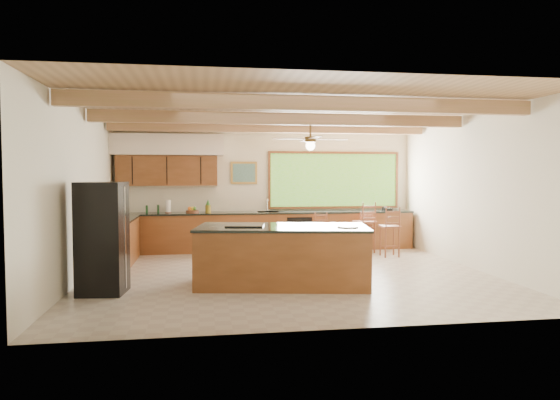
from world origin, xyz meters
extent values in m
plane|color=#BAAE9A|center=(0.00, 0.00, 0.00)|extent=(7.20, 7.20, 0.00)
cube|color=silver|center=(0.00, 3.25, 1.50)|extent=(7.20, 0.04, 3.00)
cube|color=silver|center=(0.00, -3.25, 1.50)|extent=(7.20, 0.04, 3.00)
cube|color=silver|center=(-3.60, 0.00, 1.50)|extent=(0.04, 6.50, 3.00)
cube|color=silver|center=(3.60, 0.00, 1.50)|extent=(0.04, 6.50, 3.00)
cube|color=#9F784F|center=(0.00, 0.00, 3.00)|extent=(7.20, 6.50, 0.04)
cube|color=#A57052|center=(0.00, -1.60, 2.86)|extent=(7.10, 0.15, 0.22)
cube|color=#A57052|center=(0.00, 0.50, 2.86)|extent=(7.10, 0.15, 0.22)
cube|color=#A57052|center=(0.00, 2.30, 2.86)|extent=(7.10, 0.15, 0.22)
cube|color=brown|center=(-2.35, 3.06, 1.90)|extent=(2.30, 0.35, 0.70)
cube|color=white|center=(-2.35, 2.99, 2.50)|extent=(2.60, 0.50, 0.48)
cylinder|color=#FFEABF|center=(-3.05, 2.99, 2.27)|extent=(0.10, 0.10, 0.01)
cylinder|color=#FFEABF|center=(-1.65, 2.99, 2.27)|extent=(0.10, 0.10, 0.01)
cube|color=#7CAC3D|center=(1.70, 3.22, 1.67)|extent=(3.20, 0.04, 1.30)
cube|color=#B08035|center=(-0.55, 3.22, 1.85)|extent=(0.64, 0.03, 0.54)
cube|color=#38664A|center=(-0.55, 3.20, 1.85)|extent=(0.54, 0.01, 0.44)
cube|color=brown|center=(0.00, 2.91, 0.44)|extent=(7.00, 0.65, 0.88)
cube|color=black|center=(0.00, 2.91, 0.90)|extent=(7.04, 0.69, 0.04)
cube|color=brown|center=(-3.26, 1.35, 0.44)|extent=(0.65, 2.35, 0.88)
cube|color=black|center=(-3.26, 1.35, 0.90)|extent=(0.69, 2.39, 0.04)
cube|color=black|center=(0.70, 2.58, 0.42)|extent=(0.60, 0.02, 0.78)
cube|color=silver|center=(0.00, 2.91, 0.91)|extent=(0.50, 0.38, 0.03)
cylinder|color=silver|center=(0.00, 3.11, 1.07)|extent=(0.03, 0.03, 0.30)
cylinder|color=silver|center=(0.00, 3.01, 1.20)|extent=(0.03, 0.20, 0.03)
cylinder|color=white|center=(-2.34, 2.99, 1.07)|extent=(0.12, 0.12, 0.30)
cylinder|color=#1C461E|center=(-2.82, 2.93, 1.01)|extent=(0.05, 0.05, 0.18)
cylinder|color=#1C461E|center=(-2.57, 3.07, 1.01)|extent=(0.05, 0.05, 0.18)
cube|color=black|center=(2.94, 2.82, 0.97)|extent=(0.22, 0.18, 0.10)
cube|color=brown|center=(-0.25, -0.81, 0.46)|extent=(2.91, 1.72, 0.93)
cube|color=black|center=(-0.25, -0.81, 0.95)|extent=(2.96, 1.77, 0.04)
cube|color=black|center=(-0.85, -0.70, 0.98)|extent=(0.69, 0.58, 0.02)
cylinder|color=white|center=(0.76, -1.15, 0.98)|extent=(0.34, 0.34, 0.02)
cube|color=black|center=(-3.05, -0.98, 0.85)|extent=(0.73, 0.71, 1.70)
cube|color=silver|center=(-2.72, -0.98, 0.85)|extent=(0.02, 0.05, 1.56)
cube|color=brown|center=(1.18, 2.45, 0.57)|extent=(0.42, 0.42, 0.04)
cylinder|color=brown|center=(1.05, 2.32, 0.28)|extent=(0.03, 0.03, 0.55)
cylinder|color=brown|center=(1.32, 2.32, 0.28)|extent=(0.03, 0.03, 0.55)
cylinder|color=brown|center=(1.05, 2.58, 0.28)|extent=(0.03, 0.03, 0.55)
cylinder|color=brown|center=(1.32, 2.58, 0.28)|extent=(0.03, 0.03, 0.55)
cube|color=brown|center=(2.16, 2.22, 0.71)|extent=(0.52, 0.52, 0.04)
cylinder|color=brown|center=(1.99, 2.05, 0.35)|extent=(0.04, 0.04, 0.69)
cylinder|color=brown|center=(2.33, 2.05, 0.35)|extent=(0.04, 0.04, 0.69)
cylinder|color=brown|center=(1.99, 2.39, 0.35)|extent=(0.04, 0.04, 0.69)
cylinder|color=brown|center=(2.33, 2.39, 0.35)|extent=(0.04, 0.04, 0.69)
cube|color=brown|center=(2.53, 1.60, 0.66)|extent=(0.40, 0.40, 0.04)
cylinder|color=brown|center=(2.38, 1.44, 0.32)|extent=(0.04, 0.04, 0.64)
cylinder|color=brown|center=(2.69, 1.44, 0.32)|extent=(0.04, 0.04, 0.64)
cylinder|color=brown|center=(2.38, 1.76, 0.32)|extent=(0.04, 0.04, 0.64)
cylinder|color=brown|center=(2.69, 1.76, 0.32)|extent=(0.04, 0.04, 0.64)
cube|color=brown|center=(2.24, 2.45, 0.57)|extent=(0.36, 0.36, 0.04)
cylinder|color=brown|center=(2.11, 2.32, 0.27)|extent=(0.03, 0.03, 0.55)
cylinder|color=brown|center=(2.38, 2.32, 0.27)|extent=(0.03, 0.03, 0.55)
cylinder|color=brown|center=(2.11, 2.58, 0.27)|extent=(0.03, 0.03, 0.55)
cylinder|color=brown|center=(2.38, 2.58, 0.27)|extent=(0.03, 0.03, 0.55)
camera|label=1|loc=(-1.53, -8.84, 1.82)|focal=32.00mm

